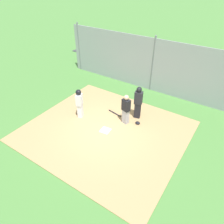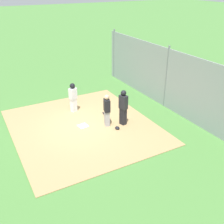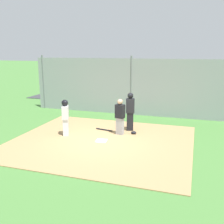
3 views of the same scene
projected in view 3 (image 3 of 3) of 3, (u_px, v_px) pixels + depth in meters
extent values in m
plane|color=#477A38|center=(101.00, 142.00, 10.71)|extent=(140.00, 140.00, 0.00)
cube|color=#A88456|center=(101.00, 141.00, 10.71)|extent=(7.20, 6.40, 0.03)
cube|color=white|center=(101.00, 141.00, 10.71)|extent=(0.49, 0.49, 0.02)
cube|color=#9E9EA3|center=(120.00, 126.00, 11.46)|extent=(0.35, 0.29, 0.75)
cube|color=black|center=(120.00, 111.00, 11.30)|extent=(0.44, 0.35, 0.59)
sphere|color=tan|center=(120.00, 102.00, 11.21)|extent=(0.23, 0.23, 0.23)
cube|color=black|center=(130.00, 121.00, 12.05)|extent=(0.34, 0.29, 0.84)
cube|color=#232328|center=(130.00, 106.00, 11.87)|extent=(0.43, 0.34, 0.66)
sphere|color=black|center=(130.00, 96.00, 11.77)|extent=(0.26, 0.26, 0.26)
cube|color=silver|center=(66.00, 127.00, 11.36)|extent=(0.31, 0.36, 0.73)
cube|color=silver|center=(65.00, 113.00, 11.21)|extent=(0.38, 0.45, 0.57)
sphere|color=tan|center=(65.00, 103.00, 11.12)|extent=(0.23, 0.23, 0.23)
sphere|color=black|center=(65.00, 103.00, 11.11)|extent=(0.28, 0.28, 0.28)
cylinder|color=black|center=(104.00, 130.00, 12.12)|extent=(0.83, 0.21, 0.06)
ellipsoid|color=black|center=(134.00, 133.00, 11.59)|extent=(0.24, 0.20, 0.12)
cube|color=#93999E|center=(131.00, 87.00, 14.89)|extent=(12.00, 0.05, 3.20)
cylinder|color=slate|center=(131.00, 86.00, 14.88)|extent=(0.10, 0.10, 3.35)
cylinder|color=slate|center=(44.00, 82.00, 16.59)|extent=(0.10, 0.10, 3.35)
cube|color=#38383D|center=(147.00, 99.00, 20.08)|extent=(18.00, 5.20, 0.04)
cube|color=#B2B2B7|center=(224.00, 96.00, 18.96)|extent=(4.37, 2.17, 0.64)
cylinder|color=black|center=(203.00, 97.00, 18.78)|extent=(0.62, 0.25, 0.60)
cylinder|color=black|center=(206.00, 94.00, 20.29)|extent=(0.62, 0.25, 0.60)
cube|color=#235B38|center=(187.00, 96.00, 18.72)|extent=(4.29, 1.94, 0.64)
cube|color=#1E4E2F|center=(190.00, 88.00, 18.53)|extent=(2.40, 1.70, 0.56)
cylinder|color=black|center=(166.00, 98.00, 18.45)|extent=(0.61, 0.21, 0.60)
cylinder|color=black|center=(170.00, 95.00, 20.00)|extent=(0.61, 0.21, 0.60)
cylinder|color=black|center=(207.00, 101.00, 17.49)|extent=(0.61, 0.21, 0.60)
cylinder|color=black|center=(208.00, 97.00, 19.03)|extent=(0.61, 0.21, 0.60)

